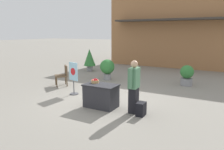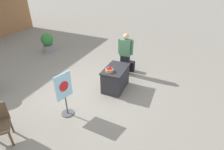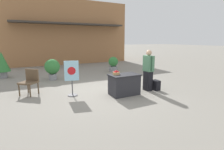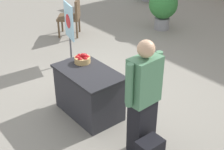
{
  "view_description": "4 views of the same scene",
  "coord_description": "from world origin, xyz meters",
  "px_view_note": "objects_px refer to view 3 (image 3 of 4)",
  "views": [
    {
      "loc": [
        4.15,
        -6.66,
        2.52
      ],
      "look_at": [
        0.65,
        -0.31,
        1.09
      ],
      "focal_mm": 35.0,
      "sensor_mm": 36.0,
      "label": 1
    },
    {
      "loc": [
        -4.52,
        -2.5,
        3.47
      ],
      "look_at": [
        -0.07,
        -0.66,
        0.78
      ],
      "focal_mm": 28.0,
      "sensor_mm": 36.0,
      "label": 2
    },
    {
      "loc": [
        -3.0,
        -6.11,
        2.07
      ],
      "look_at": [
        0.2,
        0.05,
        0.67
      ],
      "focal_mm": 28.0,
      "sensor_mm": 36.0,
      "label": 3
    },
    {
      "loc": [
        3.96,
        -3.0,
        3.07
      ],
      "look_at": [
        0.63,
        -0.31,
        0.72
      ],
      "focal_mm": 50.0,
      "sensor_mm": 36.0,
      "label": 4
    }
  ],
  "objects_px": {
    "person_visitor": "(148,70)",
    "potted_plant_far_left": "(52,68)",
    "apple_basket": "(116,73)",
    "poster_board": "(72,77)",
    "backpack": "(156,85)",
    "patio_chair": "(30,80)",
    "potted_plant_near_right": "(113,64)",
    "display_table": "(124,84)",
    "potted_plant_far_right": "(2,63)"
  },
  "relations": [
    {
      "from": "person_visitor",
      "to": "potted_plant_far_right",
      "type": "bearing_deg",
      "value": -47.87
    },
    {
      "from": "potted_plant_far_left",
      "to": "apple_basket",
      "type": "bearing_deg",
      "value": -65.66
    },
    {
      "from": "backpack",
      "to": "poster_board",
      "type": "xyz_separation_m",
      "value": [
        -3.28,
        0.87,
        0.49
      ]
    },
    {
      "from": "person_visitor",
      "to": "patio_chair",
      "type": "distance_m",
      "value": 4.67
    },
    {
      "from": "backpack",
      "to": "apple_basket",
      "type": "bearing_deg",
      "value": 173.89
    },
    {
      "from": "poster_board",
      "to": "potted_plant_near_right",
      "type": "bearing_deg",
      "value": 150.06
    },
    {
      "from": "potted_plant_far_left",
      "to": "potted_plant_far_right",
      "type": "distance_m",
      "value": 2.92
    },
    {
      "from": "person_visitor",
      "to": "potted_plant_far_left",
      "type": "distance_m",
      "value": 4.99
    },
    {
      "from": "potted_plant_far_left",
      "to": "potted_plant_far_right",
      "type": "relative_size",
      "value": 0.76
    },
    {
      "from": "display_table",
      "to": "poster_board",
      "type": "distance_m",
      "value": 1.99
    },
    {
      "from": "potted_plant_far_left",
      "to": "backpack",
      "type": "bearing_deg",
      "value": -48.68
    },
    {
      "from": "patio_chair",
      "to": "apple_basket",
      "type": "bearing_deg",
      "value": 101.89
    },
    {
      "from": "backpack",
      "to": "patio_chair",
      "type": "distance_m",
      "value": 5.02
    },
    {
      "from": "display_table",
      "to": "apple_basket",
      "type": "relative_size",
      "value": 4.35
    },
    {
      "from": "apple_basket",
      "to": "potted_plant_far_left",
      "type": "bearing_deg",
      "value": 114.34
    },
    {
      "from": "display_table",
      "to": "person_visitor",
      "type": "xyz_separation_m",
      "value": [
        1.18,
        0.05,
        0.45
      ]
    },
    {
      "from": "potted_plant_far_left",
      "to": "potted_plant_far_right",
      "type": "bearing_deg",
      "value": 143.4
    },
    {
      "from": "patio_chair",
      "to": "potted_plant_far_right",
      "type": "height_order",
      "value": "potted_plant_far_right"
    },
    {
      "from": "backpack",
      "to": "poster_board",
      "type": "height_order",
      "value": "poster_board"
    },
    {
      "from": "poster_board",
      "to": "potted_plant_near_right",
      "type": "xyz_separation_m",
      "value": [
        3.76,
        3.83,
        -0.18
      ]
    },
    {
      "from": "patio_chair",
      "to": "potted_plant_near_right",
      "type": "height_order",
      "value": "potted_plant_near_right"
    },
    {
      "from": "potted_plant_far_left",
      "to": "potted_plant_near_right",
      "type": "xyz_separation_m",
      "value": [
        3.97,
        0.73,
        -0.13
      ]
    },
    {
      "from": "potted_plant_far_right",
      "to": "display_table",
      "type": "bearing_deg",
      "value": -52.29
    },
    {
      "from": "apple_basket",
      "to": "potted_plant_near_right",
      "type": "bearing_deg",
      "value": 63.39
    },
    {
      "from": "display_table",
      "to": "apple_basket",
      "type": "distance_m",
      "value": 0.56
    },
    {
      "from": "backpack",
      "to": "potted_plant_far_right",
      "type": "bearing_deg",
      "value": 135.6
    },
    {
      "from": "patio_chair",
      "to": "potted_plant_far_right",
      "type": "relative_size",
      "value": 0.67
    },
    {
      "from": "backpack",
      "to": "patio_chair",
      "type": "relative_size",
      "value": 0.44
    },
    {
      "from": "potted_plant_near_right",
      "to": "patio_chair",
      "type": "bearing_deg",
      "value": -150.63
    },
    {
      "from": "apple_basket",
      "to": "potted_plant_near_right",
      "type": "distance_m",
      "value": 5.06
    },
    {
      "from": "apple_basket",
      "to": "patio_chair",
      "type": "relative_size",
      "value": 0.27
    },
    {
      "from": "person_visitor",
      "to": "potted_plant_near_right",
      "type": "relative_size",
      "value": 1.71
    },
    {
      "from": "display_table",
      "to": "potted_plant_far_left",
      "type": "bearing_deg",
      "value": 117.35
    },
    {
      "from": "display_table",
      "to": "person_visitor",
      "type": "height_order",
      "value": "person_visitor"
    },
    {
      "from": "backpack",
      "to": "poster_board",
      "type": "bearing_deg",
      "value": 165.09
    },
    {
      "from": "potted_plant_near_right",
      "to": "apple_basket",
      "type": "bearing_deg",
      "value": -116.61
    },
    {
      "from": "potted_plant_far_right",
      "to": "potted_plant_near_right",
      "type": "bearing_deg",
      "value": -9.09
    },
    {
      "from": "apple_basket",
      "to": "poster_board",
      "type": "bearing_deg",
      "value": 155.5
    },
    {
      "from": "potted_plant_near_right",
      "to": "potted_plant_far_left",
      "type": "bearing_deg",
      "value": -169.64
    },
    {
      "from": "person_visitor",
      "to": "potted_plant_far_left",
      "type": "xyz_separation_m",
      "value": [
        -3.19,
        3.84,
        -0.2
      ]
    },
    {
      "from": "display_table",
      "to": "person_visitor",
      "type": "distance_m",
      "value": 1.26
    },
    {
      "from": "display_table",
      "to": "poster_board",
      "type": "relative_size",
      "value": 0.87
    },
    {
      "from": "backpack",
      "to": "potted_plant_near_right",
      "type": "relative_size",
      "value": 0.43
    },
    {
      "from": "person_visitor",
      "to": "patio_chair",
      "type": "bearing_deg",
      "value": -23.57
    },
    {
      "from": "apple_basket",
      "to": "person_visitor",
      "type": "height_order",
      "value": "person_visitor"
    },
    {
      "from": "apple_basket",
      "to": "potted_plant_far_right",
      "type": "distance_m",
      "value": 6.85
    },
    {
      "from": "apple_basket",
      "to": "display_table",
      "type": "bearing_deg",
      "value": -18.88
    },
    {
      "from": "poster_board",
      "to": "apple_basket",
      "type": "bearing_deg",
      "value": 80.04
    },
    {
      "from": "display_table",
      "to": "potted_plant_far_right",
      "type": "xyz_separation_m",
      "value": [
        -4.35,
        5.63,
        0.45
      ]
    },
    {
      "from": "poster_board",
      "to": "patio_chair",
      "type": "distance_m",
      "value": 1.68
    }
  ]
}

